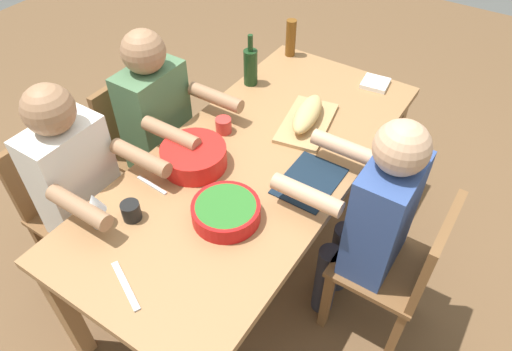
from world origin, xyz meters
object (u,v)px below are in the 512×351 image
serving_bowl_fruit (194,155)px  wine_bottle (251,66)px  chair_far_center (402,266)px  chair_near_right (68,201)px  diner_far_center (372,216)px  chair_near_center (143,143)px  diner_near_center (162,123)px  beer_bottle (291,38)px  dining_table (256,171)px  bread_loaf (308,114)px  cup_near_right (131,211)px  cutting_board (307,123)px  napkin_stack (375,83)px  wine_glass (95,204)px  cup_near_center (224,125)px  serving_bowl_greens (226,211)px  diner_near_right (82,185)px

serving_bowl_fruit → wine_bottle: 0.72m
chair_far_center → chair_near_right: bearing=-70.6°
diner_far_center → chair_near_right: bearing=-68.2°
chair_near_right → wine_bottle: bearing=159.3°
chair_near_center → chair_near_right: (0.54, 0.00, 0.00)m
diner_near_center → beer_bottle: 0.94m
dining_table → serving_bowl_fruit: serving_bowl_fruit is taller
bread_loaf → cup_near_right: 0.97m
bread_loaf → serving_bowl_fruit: bearing=-27.6°
cutting_board → beer_bottle: beer_bottle is taller
dining_table → serving_bowl_fruit: size_ratio=6.60×
cup_near_right → napkin_stack: size_ratio=0.56×
diner_near_center → chair_near_right: bearing=-18.9°
wine_glass → napkin_stack: 1.62m
dining_table → chair_near_center: (0.00, -0.76, -0.18)m
diner_far_center → beer_bottle: bearing=-134.3°
bread_loaf → cup_near_right: (0.92, -0.29, -0.03)m
cutting_board → beer_bottle: size_ratio=1.82×
bread_loaf → cup_near_center: (0.27, -0.31, -0.03)m
serving_bowl_fruit → wine_glass: (0.48, -0.10, 0.06)m
serving_bowl_fruit → cutting_board: bearing=152.4°
dining_table → serving_bowl_greens: size_ratio=7.04×
diner_near_center → cutting_board: 0.74m
beer_bottle → napkin_stack: beer_bottle is taller
diner_far_center → serving_bowl_fruit: diner_far_center is taller
wine_bottle → chair_far_center: bearing=65.8°
diner_far_center → beer_bottle: diner_far_center is taller
chair_far_center → diner_far_center: bearing=-90.0°
cutting_board → bread_loaf: bread_loaf is taller
chair_near_center → beer_bottle: (-0.90, 0.42, 0.37)m
serving_bowl_greens → wine_bottle: 0.99m
serving_bowl_greens → diner_far_center: bearing=127.5°
dining_table → wine_glass: (0.67, -0.30, 0.20)m
cup_near_right → wine_glass: bearing=-42.6°
serving_bowl_greens → napkin_stack: (-1.24, 0.12, -0.03)m
napkin_stack → cup_near_right: bearing=-17.0°
chair_near_right → serving_bowl_greens: bearing=101.1°
chair_far_center → diner_far_center: size_ratio=0.71×
diner_far_center → diner_near_right: bearing=-65.1°
diner_near_right → cutting_board: diner_near_right is taller
cup_near_right → napkin_stack: (-1.44, 0.44, -0.03)m
chair_far_center → chair_near_right: size_ratio=1.00×
chair_near_center → bread_loaf: bearing=112.8°
cutting_board → beer_bottle: (-0.55, -0.41, 0.10)m
diner_near_right → wine_bottle: 1.08m
wine_bottle → chair_near_right: bearing=-20.7°
diner_far_center → cup_near_right: size_ratio=15.17×
chair_near_center → diner_near_center: (0.00, 0.18, 0.21)m
chair_far_center → serving_bowl_greens: chair_far_center is taller
napkin_stack → cutting_board: bearing=-15.9°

